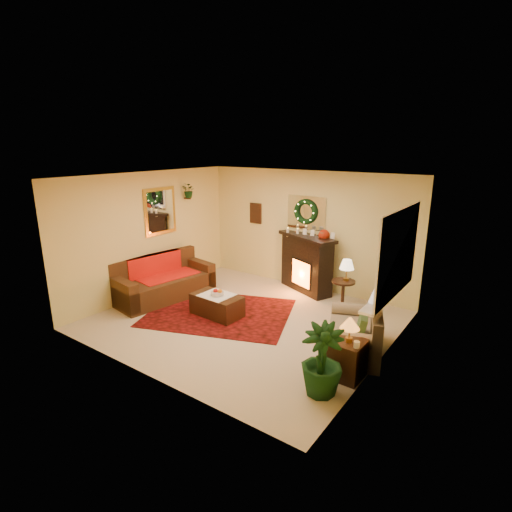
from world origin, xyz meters
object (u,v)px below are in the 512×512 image
Objects in this scene: sofa at (164,279)px; loveseat at (354,326)px; side_table_round at (343,294)px; coffee_table at (217,305)px; fireplace at (306,266)px; end_table_square at (347,359)px.

sofa reaches higher than loveseat.
sofa is 1.56× the size of loveseat.
sofa is at bearing 161.23° from loveseat.
coffee_table is at bearing -137.71° from side_table_round.
end_table_square is (2.11, -2.69, -0.28)m from fireplace.
side_table_round is (3.29, 1.61, -0.10)m from sofa.
fireplace reaches higher than side_table_round.
coffee_table is (1.48, -0.03, -0.22)m from sofa.
loveseat is 1.37× the size of coffee_table.
loveseat is at bearing 11.62° from sofa.
loveseat is (1.91, -1.95, -0.13)m from fireplace.
end_table_square is (1.01, -2.17, -0.05)m from side_table_round.
fireplace is at bearing 113.06° from loveseat.
coffee_table is (-2.62, -0.22, -0.21)m from loveseat.
fireplace is 3.43m from end_table_square.
coffee_table is (-1.81, -1.65, -0.12)m from side_table_round.
side_table_round is 2.40m from end_table_square.
side_table_round is 0.62× the size of coffee_table.
sofa is 2.14× the size of coffee_table.
fireplace is 2.73m from loveseat.
loveseat is (4.10, 0.19, -0.01)m from sofa.
end_table_square is 2.87m from coffee_table.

